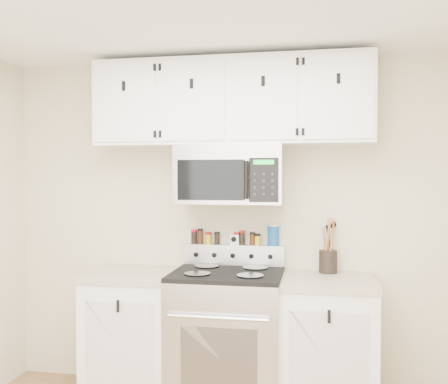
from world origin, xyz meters
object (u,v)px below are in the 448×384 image
Objects in this scene: range at (227,337)px; salt_canister at (273,235)px; utensil_crock at (328,260)px; microwave at (230,174)px.

range is 6.99× the size of salt_canister.
range is at bearing -136.49° from salt_canister.
utensil_crock is (0.70, 0.23, 0.53)m from range.
range is at bearing -161.56° from utensil_crock.
microwave reaches higher than salt_canister.
utensil_crock reaches higher than range.
microwave is 2.01× the size of utensil_crock.
salt_canister is at bearing 172.85° from utensil_crock.
salt_canister reaches higher than range.
utensil_crock is 0.43m from salt_canister.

